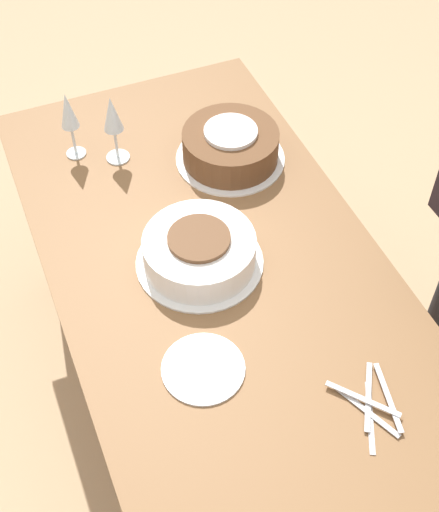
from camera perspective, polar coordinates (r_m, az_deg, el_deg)
ground_plane at (r=2.38m, az=-0.00°, el=-12.18°), size 12.00×12.00×0.00m
dining_table at (r=1.86m, az=-0.00°, el=-3.15°), size 1.62×0.81×0.72m
cake_center_white at (r=1.75m, az=-1.62°, el=0.39°), size 0.32×0.32×0.10m
cake_front_chocolate at (r=2.02m, az=0.89°, el=8.79°), size 0.31×0.31×0.11m
wine_glass_near at (r=2.02m, az=-12.00°, el=11.10°), size 0.06×0.06×0.21m
wine_glass_far at (r=1.99m, az=-8.57°, el=10.93°), size 0.07×0.07×0.21m
dessert_plate_left at (r=1.60m, az=-1.31°, el=-9.00°), size 0.19×0.19×0.01m
fork_pile at (r=1.59m, az=12.05°, el=-11.51°), size 0.20×0.14×0.01m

